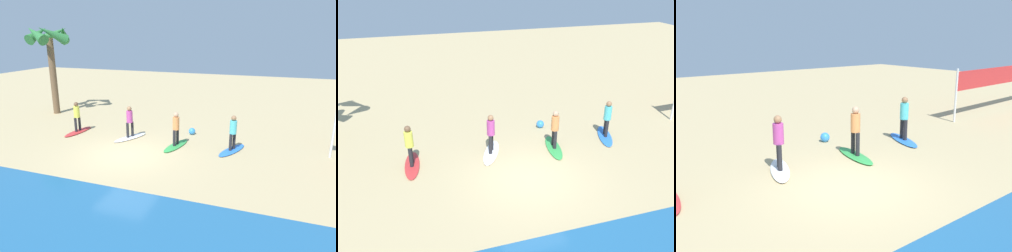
% 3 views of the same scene
% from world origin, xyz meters
% --- Properties ---
extents(ground_plane, '(60.00, 60.00, 0.00)m').
position_xyz_m(ground_plane, '(0.00, 0.00, 0.00)').
color(ground_plane, tan).
extents(surfboard_blue, '(1.30, 2.16, 0.09)m').
position_xyz_m(surfboard_blue, '(-4.48, -2.11, 0.04)').
color(surfboard_blue, blue).
rests_on(surfboard_blue, ground).
extents(surfer_blue, '(0.32, 0.44, 1.64)m').
position_xyz_m(surfer_blue, '(-4.48, -2.11, 1.04)').
color(surfer_blue, '#232328').
rests_on(surfer_blue, surfboard_blue).
extents(surfboard_green, '(0.95, 2.17, 0.09)m').
position_xyz_m(surfboard_green, '(-1.81, -1.81, 0.04)').
color(surfboard_green, green).
rests_on(surfboard_green, ground).
extents(surfer_green, '(0.32, 0.45, 1.64)m').
position_xyz_m(surfer_green, '(-1.81, -1.81, 1.04)').
color(surfer_green, '#232328').
rests_on(surfer_green, surfboard_green).
extents(surfboard_white, '(1.36, 2.15, 0.09)m').
position_xyz_m(surfboard_white, '(0.85, -2.17, 0.04)').
color(surfboard_white, white).
rests_on(surfboard_white, ground).
extents(surfer_white, '(0.32, 0.43, 1.64)m').
position_xyz_m(surfer_white, '(0.85, -2.17, 1.04)').
color(surfer_white, '#232328').
rests_on(surfer_white, surfboard_white).
extents(surfboard_red, '(0.73, 2.14, 0.09)m').
position_xyz_m(surfboard_red, '(4.05, -2.10, 0.04)').
color(surfboard_red, red).
rests_on(surfboard_red, ground).
extents(surfer_red, '(0.32, 0.46, 1.64)m').
position_xyz_m(surfer_red, '(4.05, -2.10, 1.04)').
color(surfer_red, '#232328').
rests_on(surfer_red, surfboard_red).
extents(beach_ball, '(0.36, 0.36, 0.36)m').
position_xyz_m(beach_ball, '(-2.04, -3.89, 0.18)').
color(beach_ball, '#338CE5').
rests_on(beach_ball, ground).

